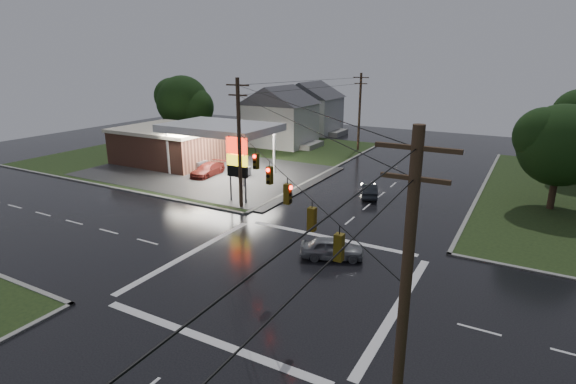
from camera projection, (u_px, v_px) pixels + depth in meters
The scene contains 15 objects.
ground at pixel (281, 277), 26.75m from camera, with size 120.00×120.00×0.00m, color black.
grass_nw at pixel (211, 153), 60.58m from camera, with size 36.00×36.00×0.08m, color black.
gas_station at pixel (179, 143), 54.43m from camera, with size 26.20×18.00×5.60m.
pylon_sign at pixel (237, 159), 39.25m from camera, with size 2.00×0.35×6.00m.
utility_pole_nw at pixel (239, 142), 37.45m from camera, with size 2.20×0.32×11.00m.
utility_pole_se at pixel (404, 310), 12.72m from camera, with size 2.20×0.32×11.00m.
utility_pole_n at pixel (360, 111), 61.35m from camera, with size 2.20×0.32×10.50m.
traffic_signals at pixel (281, 172), 24.84m from camera, with size 26.87×26.87×1.47m.
house_near at pixel (280, 115), 65.32m from camera, with size 11.05×8.48×8.60m.
house_far at pixel (310, 107), 75.82m from camera, with size 11.05×8.48×8.60m.
tree_nw_behind at pixel (183, 102), 65.79m from camera, with size 8.93×7.60×10.00m.
tree_ne_near at pixel (563, 146), 36.93m from camera, with size 7.99×6.80×8.98m.
car_north at pixel (369, 190), 41.86m from camera, with size 1.36×3.89×1.28m, color black.
car_crossing at pixel (332, 248), 29.09m from camera, with size 1.65×4.10×1.40m, color gray.
car_pump at pixel (208, 170), 49.20m from camera, with size 1.98×4.87×1.41m, color #5C1915.
Camera 1 is at (12.08, -20.88, 12.63)m, focal length 28.00 mm.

